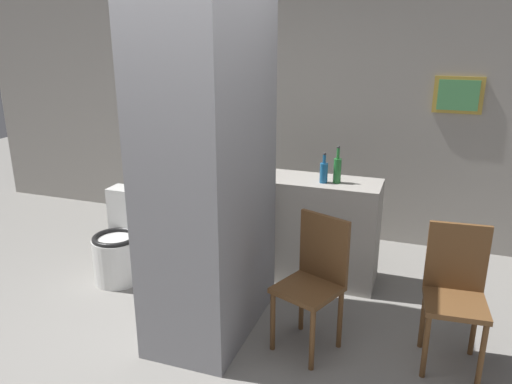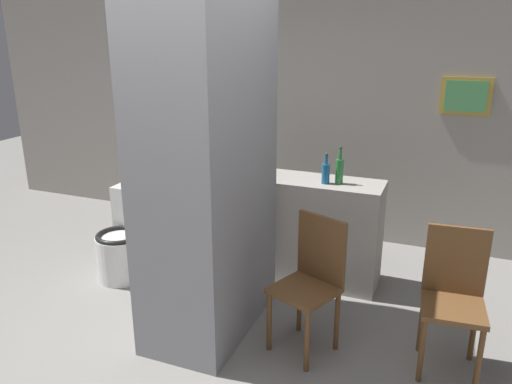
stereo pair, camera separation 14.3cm
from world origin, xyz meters
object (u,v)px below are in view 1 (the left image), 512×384
at_px(chair_near_pillar, 314,277).
at_px(chair_by_doorway, 455,290).
at_px(toilet, 121,244).
at_px(bicycle, 224,222).
at_px(bottle_tall, 337,169).

distance_m(chair_near_pillar, chair_by_doorway, 0.91).
bearing_deg(toilet, bicycle, 51.21).
relative_size(toilet, chair_near_pillar, 0.83).
distance_m(toilet, bottle_tall, 2.00).
bearing_deg(chair_near_pillar, chair_by_doorway, 30.68).
xyz_separation_m(toilet, chair_near_pillar, (1.84, -0.42, 0.20)).
xyz_separation_m(toilet, chair_by_doorway, (2.74, -0.28, 0.20)).
relative_size(chair_near_pillar, bicycle, 0.62).
bearing_deg(chair_near_pillar, bottle_tall, 114.83).
height_order(chair_near_pillar, bottle_tall, bottle_tall).
bearing_deg(bottle_tall, chair_near_pillar, -87.22).
bearing_deg(bicycle, chair_near_pillar, -45.65).
distance_m(chair_near_pillar, bottle_tall, 1.08).
bearing_deg(chair_by_doorway, chair_near_pillar, -175.84).
bearing_deg(bottle_tall, toilet, -163.58).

